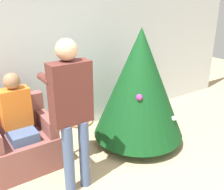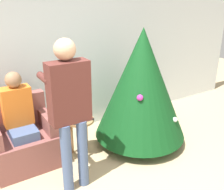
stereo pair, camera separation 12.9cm
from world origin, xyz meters
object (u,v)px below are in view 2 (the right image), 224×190
Objects in this scene: person_standing at (70,104)px; side_stool at (81,126)px; person_seated at (20,117)px; christmas_tree at (141,84)px; armchair at (23,141)px.

side_stool is (0.37, 0.55, -0.62)m from person_standing.
side_stool is at bearing -12.95° from person_seated.
christmas_tree reaches higher than armchair.
christmas_tree is 3.27× the size of side_stool.
person_standing is at bearing -62.07° from person_seated.
person_seated is at bearing 167.99° from christmas_tree.
christmas_tree is at bearing 16.55° from person_standing.
christmas_tree is 1.80m from armchair.
side_stool is (-0.90, 0.18, -0.50)m from christmas_tree.
person_standing reaches higher than christmas_tree.
person_standing is at bearing -163.45° from christmas_tree.
side_stool is (0.75, -0.19, 0.10)m from armchair.
person_standing is at bearing -62.74° from armchair.
armchair is at bearing 167.30° from christmas_tree.
armchair is 0.52× the size of person_standing.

